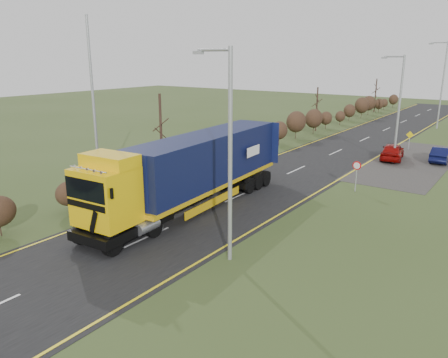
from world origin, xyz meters
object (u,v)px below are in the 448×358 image
Objects in this scene: car_red_hatchback at (392,152)px; streetlight_near at (228,149)px; car_blue_sedan at (441,154)px; lorry at (194,168)px; speed_sign at (356,171)px.

streetlight_near reaches higher than car_red_hatchback.
car_blue_sedan is 25.75m from streetlight_near.
lorry is 7.62× the size of speed_sign.
speed_sign is at bearing 74.60° from car_blue_sedan.
car_red_hatchback is 2.06× the size of speed_sign.
streetlight_near is at bearing 79.19° from car_red_hatchback.
lorry is 4.09× the size of car_blue_sedan.
speed_sign reaches higher than car_red_hatchback.
car_red_hatchback is at bearing 68.87° from lorry.
lorry is at bearing 63.56° from car_red_hatchback.
car_red_hatchback reaches higher than car_blue_sedan.
car_blue_sedan is 0.43× the size of streetlight_near.
car_blue_sedan is (3.51, 1.58, -0.09)m from car_red_hatchback.
lorry is 1.74× the size of streetlight_near.
lorry is at bearing 63.72° from car_blue_sedan.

